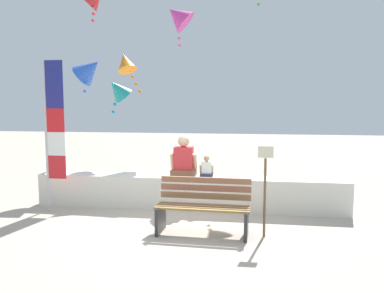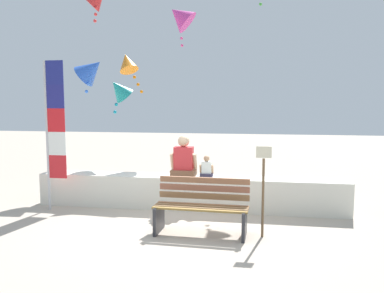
{
  "view_description": "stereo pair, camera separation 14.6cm",
  "coord_description": "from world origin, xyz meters",
  "px_view_note": "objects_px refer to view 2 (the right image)",
  "views": [
    {
      "loc": [
        1.22,
        -6.67,
        2.14
      ],
      "look_at": [
        0.06,
        1.11,
        1.25
      ],
      "focal_mm": 37.39,
      "sensor_mm": 36.0,
      "label": 1
    },
    {
      "loc": [
        1.37,
        -6.64,
        2.14
      ],
      "look_at": [
        0.06,
        1.11,
        1.25
      ],
      "focal_mm": 37.39,
      "sensor_mm": 36.0,
      "label": 2
    }
  ],
  "objects_px": {
    "park_bench": "(202,208)",
    "kite_magenta": "(180,16)",
    "person_child": "(207,168)",
    "kite_blue": "(92,69)",
    "flag_banner": "(53,126)",
    "kite_teal": "(119,89)",
    "kite_orange": "(127,63)",
    "sign_post": "(263,184)",
    "person_adult": "(184,160)"
  },
  "relations": [
    {
      "from": "kite_teal",
      "to": "flag_banner",
      "type": "bearing_deg",
      "value": -110.83
    },
    {
      "from": "person_child",
      "to": "sign_post",
      "type": "relative_size",
      "value": 0.29
    },
    {
      "from": "kite_magenta",
      "to": "sign_post",
      "type": "bearing_deg",
      "value": -64.16
    },
    {
      "from": "flag_banner",
      "to": "kite_teal",
      "type": "distance_m",
      "value": 2.1
    },
    {
      "from": "person_child",
      "to": "sign_post",
      "type": "bearing_deg",
      "value": -54.36
    },
    {
      "from": "flag_banner",
      "to": "kite_blue",
      "type": "bearing_deg",
      "value": 92.0
    },
    {
      "from": "flag_banner",
      "to": "sign_post",
      "type": "xyz_separation_m",
      "value": [
        4.03,
        -0.94,
        -0.82
      ]
    },
    {
      "from": "park_bench",
      "to": "kite_magenta",
      "type": "distance_m",
      "value": 6.25
    },
    {
      "from": "flag_banner",
      "to": "kite_blue",
      "type": "distance_m",
      "value": 2.42
    },
    {
      "from": "park_bench",
      "to": "person_adult",
      "type": "relative_size",
      "value": 1.88
    },
    {
      "from": "flag_banner",
      "to": "kite_magenta",
      "type": "xyz_separation_m",
      "value": [
        1.78,
        3.7,
        2.76
      ]
    },
    {
      "from": "person_child",
      "to": "kite_blue",
      "type": "bearing_deg",
      "value": 153.79
    },
    {
      "from": "kite_magenta",
      "to": "sign_post",
      "type": "xyz_separation_m",
      "value": [
        2.25,
        -4.64,
        -3.58
      ]
    },
    {
      "from": "person_adult",
      "to": "kite_magenta",
      "type": "height_order",
      "value": "kite_magenta"
    },
    {
      "from": "person_child",
      "to": "kite_magenta",
      "type": "xyz_separation_m",
      "value": [
        -1.15,
        3.11,
        3.61
      ]
    },
    {
      "from": "kite_orange",
      "to": "sign_post",
      "type": "height_order",
      "value": "kite_orange"
    },
    {
      "from": "person_adult",
      "to": "sign_post",
      "type": "relative_size",
      "value": 0.57
    },
    {
      "from": "flag_banner",
      "to": "kite_teal",
      "type": "bearing_deg",
      "value": 69.17
    },
    {
      "from": "person_child",
      "to": "kite_magenta",
      "type": "distance_m",
      "value": 4.9
    },
    {
      "from": "kite_blue",
      "to": "park_bench",
      "type": "bearing_deg",
      "value": -43.69
    },
    {
      "from": "kite_magenta",
      "to": "kite_orange",
      "type": "distance_m",
      "value": 2.09
    },
    {
      "from": "flag_banner",
      "to": "kite_blue",
      "type": "xyz_separation_m",
      "value": [
        -0.07,
        2.07,
        1.25
      ]
    },
    {
      "from": "flag_banner",
      "to": "sign_post",
      "type": "distance_m",
      "value": 4.22
    },
    {
      "from": "person_child",
      "to": "kite_blue",
      "type": "xyz_separation_m",
      "value": [
        -3.0,
        1.48,
        2.09
      ]
    },
    {
      "from": "park_bench",
      "to": "kite_blue",
      "type": "height_order",
      "value": "kite_blue"
    },
    {
      "from": "kite_teal",
      "to": "person_adult",
      "type": "bearing_deg",
      "value": -34.92
    },
    {
      "from": "park_bench",
      "to": "kite_magenta",
      "type": "xyz_separation_m",
      "value": [
        -1.27,
        4.62,
        4.02
      ]
    },
    {
      "from": "park_bench",
      "to": "kite_teal",
      "type": "height_order",
      "value": "kite_teal"
    },
    {
      "from": "person_adult",
      "to": "kite_blue",
      "type": "distance_m",
      "value": 3.52
    },
    {
      "from": "kite_magenta",
      "to": "kite_blue",
      "type": "bearing_deg",
      "value": -138.66
    },
    {
      "from": "person_adult",
      "to": "kite_teal",
      "type": "height_order",
      "value": "kite_teal"
    },
    {
      "from": "kite_magenta",
      "to": "flag_banner",
      "type": "bearing_deg",
      "value": -115.71
    },
    {
      "from": "kite_magenta",
      "to": "kite_orange",
      "type": "xyz_separation_m",
      "value": [
        -1.1,
        -1.18,
        -1.32
      ]
    },
    {
      "from": "kite_blue",
      "to": "kite_magenta",
      "type": "bearing_deg",
      "value": 41.34
    },
    {
      "from": "kite_teal",
      "to": "sign_post",
      "type": "height_order",
      "value": "kite_teal"
    },
    {
      "from": "kite_blue",
      "to": "kite_magenta",
      "type": "height_order",
      "value": "kite_magenta"
    },
    {
      "from": "flag_banner",
      "to": "park_bench",
      "type": "bearing_deg",
      "value": -16.69
    },
    {
      "from": "park_bench",
      "to": "kite_orange",
      "type": "relative_size",
      "value": 1.44
    },
    {
      "from": "kite_blue",
      "to": "kite_orange",
      "type": "xyz_separation_m",
      "value": [
        0.75,
        0.45,
        0.19
      ]
    },
    {
      "from": "person_adult",
      "to": "kite_teal",
      "type": "distance_m",
      "value": 2.61
    },
    {
      "from": "person_child",
      "to": "kite_blue",
      "type": "relative_size",
      "value": 0.43
    },
    {
      "from": "person_child",
      "to": "sign_post",
      "type": "height_order",
      "value": "sign_post"
    },
    {
      "from": "person_adult",
      "to": "kite_blue",
      "type": "bearing_deg",
      "value": 149.8
    },
    {
      "from": "person_child",
      "to": "kite_magenta",
      "type": "height_order",
      "value": "kite_magenta"
    },
    {
      "from": "park_bench",
      "to": "person_child",
      "type": "xyz_separation_m",
      "value": [
        -0.12,
        1.5,
        0.41
      ]
    },
    {
      "from": "flag_banner",
      "to": "kite_orange",
      "type": "height_order",
      "value": "kite_orange"
    },
    {
      "from": "sign_post",
      "to": "kite_magenta",
      "type": "bearing_deg",
      "value": 115.84
    },
    {
      "from": "person_child",
      "to": "flag_banner",
      "type": "bearing_deg",
      "value": -168.62
    },
    {
      "from": "person_adult",
      "to": "flag_banner",
      "type": "height_order",
      "value": "flag_banner"
    },
    {
      "from": "sign_post",
      "to": "kite_blue",
      "type": "bearing_deg",
      "value": 143.74
    }
  ]
}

